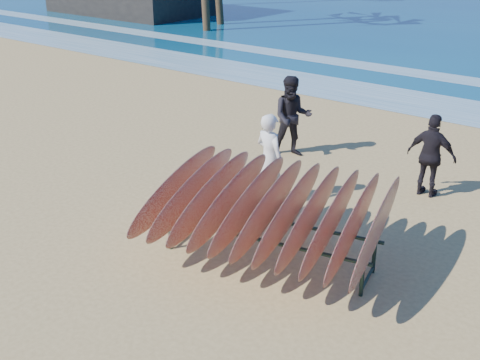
{
  "coord_description": "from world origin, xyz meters",
  "views": [
    {
      "loc": [
        5.3,
        -5.88,
        4.55
      ],
      "look_at": [
        0.0,
        0.8,
        0.95
      ],
      "focal_mm": 45.0,
      "sensor_mm": 36.0,
      "label": 1
    }
  ],
  "objects_px": {
    "person_white": "(269,159)",
    "person_dark_b": "(431,156)",
    "surfboard_rack": "(269,207)",
    "person_dark_a": "(292,117)"
  },
  "relations": [
    {
      "from": "person_dark_b",
      "to": "surfboard_rack",
      "type": "bearing_deg",
      "value": 75.25
    },
    {
      "from": "surfboard_rack",
      "to": "person_white",
      "type": "bearing_deg",
      "value": 112.83
    },
    {
      "from": "person_dark_b",
      "to": "person_white",
      "type": "bearing_deg",
      "value": 42.56
    },
    {
      "from": "person_dark_a",
      "to": "person_dark_b",
      "type": "bearing_deg",
      "value": -41.85
    },
    {
      "from": "person_white",
      "to": "person_dark_b",
      "type": "relative_size",
      "value": 1.06
    },
    {
      "from": "surfboard_rack",
      "to": "person_dark_b",
      "type": "height_order",
      "value": "person_dark_b"
    },
    {
      "from": "surfboard_rack",
      "to": "person_dark_b",
      "type": "distance_m",
      "value": 3.82
    },
    {
      "from": "person_white",
      "to": "person_dark_b",
      "type": "bearing_deg",
      "value": -125.48
    },
    {
      "from": "person_dark_b",
      "to": "person_dark_a",
      "type": "bearing_deg",
      "value": -4.45
    },
    {
      "from": "person_white",
      "to": "person_dark_b",
      "type": "height_order",
      "value": "person_white"
    }
  ]
}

